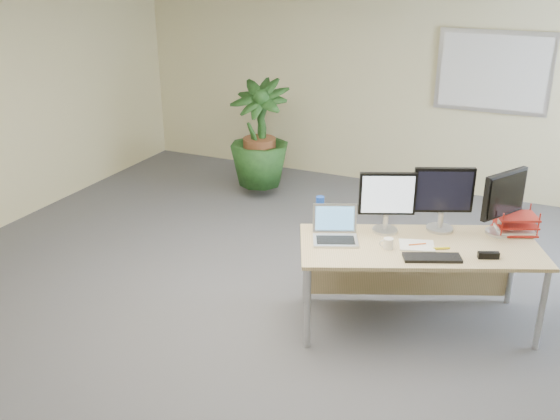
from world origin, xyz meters
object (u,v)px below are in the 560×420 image
at_px(desk, 416,256).
at_px(monitor_right, 443,195).
at_px(floor_plant, 259,138).
at_px(laptop, 335,231).
at_px(monitor_left, 387,198).

relative_size(desk, monitor_right, 3.77).
distance_m(floor_plant, monitor_right, 3.10).
distance_m(monitor_right, laptop, 0.93).
bearing_deg(floor_plant, monitor_left, -43.13).
bearing_deg(monitor_left, monitor_right, 28.15).
distance_m(monitor_left, laptop, 0.50).
bearing_deg(laptop, monitor_left, 42.45).
height_order(monitor_left, laptop, monitor_left).
bearing_deg(desk, monitor_right, 64.56).
bearing_deg(desk, laptop, -157.09).
distance_m(desk, floor_plant, 3.15).
xyz_separation_m(floor_plant, monitor_left, (2.12, -1.99, 0.26)).
bearing_deg(monitor_left, laptop, -137.55).
xyz_separation_m(monitor_left, laptop, (-0.33, -0.30, -0.23)).
height_order(desk, monitor_right, monitor_right).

